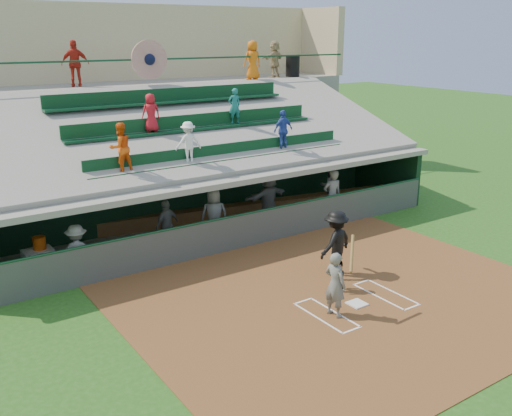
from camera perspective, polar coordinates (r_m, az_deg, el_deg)
ground at (r=14.84m, az=10.06°, el=-9.51°), size 100.00×100.00×0.00m
dirt_slab at (r=15.16m, az=8.74°, el=-8.81°), size 11.00×9.00×0.02m
home_plate at (r=14.83m, az=10.06°, el=-9.39°), size 0.43×0.43×0.03m
batters_box_chalk at (r=14.83m, az=10.06°, el=-9.43°), size 2.65×1.85×0.01m
dugout_floor at (r=19.80m, az=-3.58°, el=-2.30°), size 16.00×3.50×0.04m
concourse_slab at (r=25.11m, az=-11.63°, el=6.92°), size 20.00×3.00×4.60m
grandstand at (r=22.42m, az=-8.64°, el=5.79°), size 20.40×10.40×7.80m
batter_at_plate at (r=13.86m, az=7.95°, el=-7.53°), size 0.87×0.74×1.95m
catcher at (r=15.28m, az=8.00°, el=-6.29°), size 0.62×0.54×1.08m
home_umpire at (r=16.19m, az=7.98°, el=-3.44°), size 1.32×0.94×1.86m
dugout_bench at (r=20.78m, az=-4.58°, el=-0.61°), size 16.00×3.34×0.48m
white_table at (r=17.33m, az=-20.88°, el=-5.01°), size 0.83×0.63×0.70m
water_cooler at (r=17.20m, az=-20.86°, el=-3.28°), size 0.36×0.36×0.36m
dugout_player_a at (r=16.43m, az=-17.44°, el=-4.23°), size 1.14×0.85×1.58m
dugout_player_b at (r=18.05m, az=-8.89°, el=-1.65°), size 1.02×0.71×1.61m
dugout_player_c at (r=18.43m, az=-4.21°, el=-0.74°), size 1.04×0.87×1.82m
dugout_player_d at (r=20.06m, az=1.25°, el=0.99°), size 1.88×0.80×1.96m
dugout_player_e at (r=20.54m, az=7.61°, el=1.19°), size 0.79×0.60×1.94m
dugout_player_f at (r=22.79m, az=7.34°, el=2.28°), size 0.91×0.81×1.54m
trash_bin at (r=27.82m, az=3.69°, el=13.98°), size 0.65×0.65×0.98m
concourse_staff_a at (r=23.48m, az=-17.62°, el=13.61°), size 1.10×0.68×1.74m
concourse_staff_b at (r=25.85m, az=-0.35°, el=14.56°), size 0.88×0.62×1.69m
concourse_staff_c at (r=27.36m, az=1.86°, el=14.67°), size 1.62×1.02×1.67m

